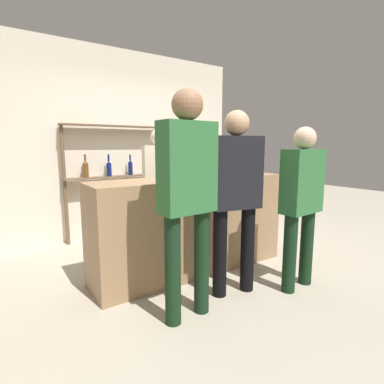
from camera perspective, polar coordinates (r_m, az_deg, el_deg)
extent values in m
plane|color=#B2A893|center=(3.48, 0.00, -14.50)|extent=(16.00, 16.00, 0.00)
cube|color=#997551|center=(3.31, 0.00, -6.23)|extent=(2.21, 0.55, 1.04)
cube|color=beige|center=(4.87, -12.61, 8.88)|extent=(3.81, 0.12, 2.80)
cylinder|color=brown|center=(4.46, -23.08, 1.13)|extent=(0.05, 0.05, 1.67)
cylinder|color=brown|center=(5.17, -1.68, 2.82)|extent=(0.05, 0.05, 1.67)
cube|color=brown|center=(4.71, -11.90, 12.11)|extent=(1.98, 0.18, 0.02)
cube|color=brown|center=(4.72, -11.61, 3.08)|extent=(1.98, 0.18, 0.02)
cylinder|color=brown|center=(4.50, -19.59, 3.89)|extent=(0.08, 0.08, 0.20)
cone|color=brown|center=(4.49, -19.67, 5.40)|extent=(0.08, 0.08, 0.04)
cylinder|color=brown|center=(4.49, -19.71, 6.11)|extent=(0.03, 0.03, 0.08)
cylinder|color=black|center=(4.49, -19.74, 6.67)|extent=(0.03, 0.03, 0.01)
cylinder|color=#0F1956|center=(4.59, -15.53, 4.07)|extent=(0.07, 0.07, 0.19)
cone|color=#0F1956|center=(4.59, -15.58, 5.44)|extent=(0.07, 0.07, 0.03)
cylinder|color=#0F1956|center=(4.58, -15.62, 6.21)|extent=(0.03, 0.03, 0.09)
cylinder|color=black|center=(4.58, -15.64, 6.86)|extent=(0.03, 0.03, 0.01)
cylinder|color=#0F1956|center=(4.71, -11.65, 4.37)|extent=(0.07, 0.07, 0.19)
cone|color=#0F1956|center=(4.70, -11.69, 5.72)|extent=(0.07, 0.07, 0.03)
cylinder|color=#0F1956|center=(4.70, -11.71, 6.42)|extent=(0.03, 0.03, 0.08)
cylinder|color=gold|center=(4.70, -11.73, 7.00)|extent=(0.03, 0.03, 0.01)
cylinder|color=silver|center=(4.85, -7.97, 4.66)|extent=(0.07, 0.07, 0.20)
cone|color=silver|center=(4.84, -8.00, 6.05)|extent=(0.07, 0.07, 0.03)
cylinder|color=silver|center=(4.84, -8.02, 6.75)|extent=(0.03, 0.03, 0.09)
cylinder|color=gold|center=(4.84, -8.03, 7.34)|extent=(0.03, 0.03, 0.01)
cylinder|color=black|center=(5.01, -4.51, 4.78)|extent=(0.08, 0.08, 0.19)
cone|color=black|center=(5.00, -4.53, 6.08)|extent=(0.08, 0.08, 0.04)
cylinder|color=black|center=(5.00, -4.53, 6.70)|extent=(0.03, 0.03, 0.07)
cylinder|color=gold|center=(5.00, -4.54, 7.18)|extent=(0.03, 0.03, 0.01)
cylinder|color=black|center=(3.94, 11.13, 5.19)|extent=(0.07, 0.07, 0.20)
cone|color=black|center=(3.93, 11.18, 6.90)|extent=(0.07, 0.07, 0.03)
cylinder|color=black|center=(3.93, 11.21, 7.76)|extent=(0.03, 0.03, 0.09)
cylinder|color=maroon|center=(3.93, 11.23, 8.48)|extent=(0.03, 0.03, 0.01)
cylinder|color=black|center=(3.64, 10.07, 4.81)|extent=(0.08, 0.08, 0.19)
cone|color=black|center=(3.63, 10.11, 6.55)|extent=(0.08, 0.08, 0.03)
cylinder|color=black|center=(3.63, 10.14, 7.56)|extent=(0.03, 0.03, 0.09)
cylinder|color=gold|center=(3.63, 10.16, 8.39)|extent=(0.03, 0.03, 0.01)
cylinder|color=#0F1956|center=(3.63, 8.29, 5.11)|extent=(0.08, 0.08, 0.22)
cone|color=#0F1956|center=(3.63, 8.34, 7.14)|extent=(0.08, 0.08, 0.04)
cylinder|color=#0F1956|center=(3.63, 8.36, 8.04)|extent=(0.03, 0.03, 0.08)
cylinder|color=#232328|center=(3.63, 8.37, 8.76)|extent=(0.03, 0.03, 0.01)
cylinder|color=silver|center=(3.76, 9.23, 3.55)|extent=(0.06, 0.06, 0.00)
cylinder|color=silver|center=(3.75, 9.25, 4.16)|extent=(0.01, 0.01, 0.08)
cone|color=silver|center=(3.75, 9.28, 5.37)|extent=(0.07, 0.07, 0.08)
cylinder|color=#846647|center=(3.39, 3.96, 4.64)|extent=(0.21, 0.21, 0.19)
cylinder|color=#846647|center=(3.39, 3.98, 6.30)|extent=(0.22, 0.22, 0.01)
cylinder|color=black|center=(3.24, 20.98, -9.80)|extent=(0.12, 0.12, 0.75)
cylinder|color=black|center=(3.02, 18.12, -11.08)|extent=(0.12, 0.12, 0.75)
cube|color=#2D6B38|center=(2.98, 20.28, 1.92)|extent=(0.46, 0.23, 0.60)
sphere|color=#DBB293|center=(2.96, 20.70, 9.62)|extent=(0.20, 0.20, 0.20)
cylinder|color=#575347|center=(4.04, -7.94, -5.48)|extent=(0.12, 0.12, 0.77)
cylinder|color=#575347|center=(4.11, -4.34, -5.17)|extent=(0.12, 0.12, 0.77)
cube|color=beige|center=(3.96, -6.29, 4.42)|extent=(0.44, 0.27, 0.61)
sphere|color=beige|center=(3.95, -6.39, 10.36)|extent=(0.21, 0.21, 0.21)
cylinder|color=black|center=(2.53, 1.84, -13.15)|extent=(0.12, 0.12, 0.87)
cylinder|color=black|center=(2.37, -3.68, -14.70)|extent=(0.12, 0.12, 0.87)
cube|color=#2D6B38|center=(2.26, -0.87, 4.62)|extent=(0.45, 0.22, 0.69)
sphere|color=#936B4C|center=(2.27, -0.90, 16.33)|extent=(0.24, 0.24, 0.24)
cylinder|color=black|center=(2.94, 10.51, -10.61)|extent=(0.13, 0.13, 0.82)
cylinder|color=black|center=(2.80, 5.32, -11.50)|extent=(0.13, 0.13, 0.82)
cube|color=black|center=(2.71, 8.31, 3.67)|extent=(0.49, 0.29, 0.65)
sphere|color=tan|center=(2.71, 8.52, 12.87)|extent=(0.22, 0.22, 0.22)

